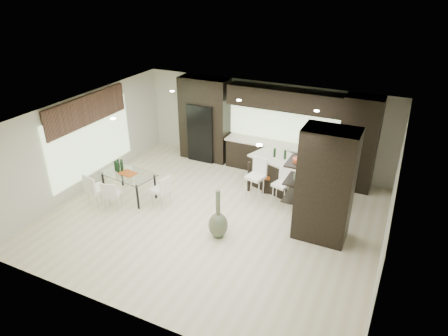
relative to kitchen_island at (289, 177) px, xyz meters
The scene contains 22 objects.
ground 2.51m from the kitchen_island, 122.58° to the right, with size 8.00×8.00×0.00m, color beige.
back_wall 2.13m from the kitchen_island, 132.90° to the left, with size 8.00×0.02×2.70m, color beige.
left_wall 5.78m from the kitchen_island, 158.72° to the right, with size 0.02×7.00×2.70m, color beige.
right_wall 3.49m from the kitchen_island, 37.79° to the right, with size 0.02×7.00×2.70m, color beige.
ceiling 3.31m from the kitchen_island, 122.58° to the right, with size 8.00×7.00×0.02m, color white.
window_left 5.67m from the kitchen_island, 160.48° to the right, with size 0.04×3.20×1.90m, color #B2D199.
window_back 1.89m from the kitchen_island, 117.62° to the left, with size 3.40×0.04×1.20m, color #B2D199.
stone_accent 5.85m from the kitchen_island, 160.38° to the right, with size 0.08×3.00×0.80m, color brown.
ceiling_spots 3.15m from the kitchen_island, 126.01° to the right, with size 4.00×3.00×0.02m, color white.
back_cabinetry 1.62m from the kitchen_island, 126.97° to the left, with size 6.80×0.68×2.70m, color black.
refrigerator 3.42m from the kitchen_island, 162.03° to the left, with size 0.90×0.68×1.90m, color black.
partition_column 2.28m from the kitchen_island, 52.70° to the right, with size 1.20×0.80×2.70m, color black.
kitchen_island is the anchor object (origin of this frame).
stool_left 1.08m from the kitchen_island, 131.07° to the right, with size 0.43×0.43×0.98m, color white.
stool_mid 0.79m from the kitchen_island, 90.00° to the right, with size 0.39×0.39×0.87m, color white.
stool_right 1.09m from the kitchen_island, 49.40° to the right, with size 0.46×0.46×1.04m, color white.
bench 0.24m from the kitchen_island, 134.61° to the left, with size 1.40×0.54×0.54m, color black.
floor_vase 2.87m from the kitchen_island, 108.01° to the right, with size 0.46×0.46×1.25m, color #4C5A41, non-canonical shape.
dining_table 4.45m from the kitchen_island, 151.76° to the right, with size 1.47×0.83×0.71m, color white.
chair_near 4.82m from the kitchen_island, 144.39° to the right, with size 0.42×0.42×0.77m, color white.
chair_far 5.21m from the kitchen_island, 147.10° to the right, with size 0.47×0.47×0.87m, color white.
chair_end 3.57m from the kitchen_island, 143.91° to the right, with size 0.43×0.43×0.80m, color white.
Camera 1 is at (3.88, -7.61, 5.67)m, focal length 32.00 mm.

